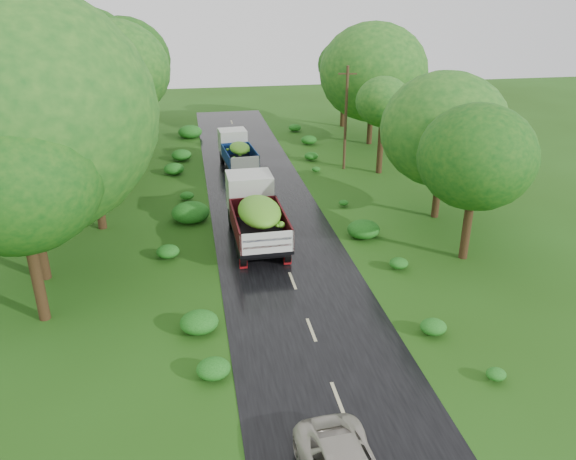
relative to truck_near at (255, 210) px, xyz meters
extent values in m
plane|color=#1E440E|center=(1.08, -12.75, -1.66)|extent=(120.00, 120.00, 0.00)
cube|color=black|center=(1.08, -7.75, -1.65)|extent=(6.50, 80.00, 0.02)
cube|color=#BFB78C|center=(1.08, -12.75, -1.64)|extent=(0.12, 1.60, 0.00)
cube|color=#BFB78C|center=(1.08, -8.75, -1.64)|extent=(0.12, 1.60, 0.00)
cube|color=#BFB78C|center=(1.08, -4.75, -1.64)|extent=(0.12, 1.60, 0.00)
cube|color=#BFB78C|center=(1.08, -0.75, -1.64)|extent=(0.12, 1.60, 0.00)
cube|color=#BFB78C|center=(1.08, 3.25, -1.64)|extent=(0.12, 1.60, 0.00)
cube|color=#BFB78C|center=(1.08, 7.25, -1.64)|extent=(0.12, 1.60, 0.00)
cube|color=#BFB78C|center=(1.08, 11.25, -1.64)|extent=(0.12, 1.60, 0.00)
cube|color=#BFB78C|center=(1.08, 15.25, -1.64)|extent=(0.12, 1.60, 0.00)
cube|color=#BFB78C|center=(1.08, 19.25, -1.64)|extent=(0.12, 1.60, 0.00)
cube|color=#BFB78C|center=(1.08, 23.25, -1.64)|extent=(0.12, 1.60, 0.00)
cube|color=#BFB78C|center=(1.08, 27.25, -1.64)|extent=(0.12, 1.60, 0.00)
cube|color=black|center=(0.01, -0.35, -0.95)|extent=(2.01, 6.20, 0.31)
cylinder|color=black|center=(-1.10, 1.87, -1.12)|extent=(0.33, 1.10, 1.09)
cylinder|color=black|center=(1.02, 1.91, -1.12)|extent=(0.33, 1.10, 1.09)
cylinder|color=black|center=(-1.03, -1.77, -1.12)|extent=(0.33, 1.10, 1.09)
cylinder|color=black|center=(1.10, -1.73, -1.12)|extent=(0.33, 1.10, 1.09)
cylinder|color=black|center=(-1.00, -2.89, -1.12)|extent=(0.33, 1.10, 1.09)
cylinder|color=black|center=(1.12, -2.85, -1.12)|extent=(0.33, 1.10, 1.09)
cube|color=maroon|center=(-1.00, -3.26, -1.36)|extent=(0.37, 0.05, 0.49)
cube|color=maroon|center=(1.13, -3.22, -1.36)|extent=(0.37, 0.05, 0.49)
cube|color=silver|center=(-0.04, 2.11, 0.24)|extent=(2.46, 2.13, 2.08)
cube|color=black|center=(0.03, -1.50, -0.71)|extent=(2.61, 4.75, 0.18)
cube|color=#4C0D12|center=(-1.18, -1.52, -0.11)|extent=(0.18, 4.70, 1.04)
cube|color=#4C0D12|center=(1.24, -1.47, -0.11)|extent=(0.18, 4.70, 1.04)
cube|color=#4C0D12|center=(-0.02, 0.81, -0.11)|extent=(2.52, 0.14, 1.04)
cube|color=silver|center=(0.08, -3.80, -0.11)|extent=(2.52, 0.14, 1.04)
ellipsoid|color=#39911A|center=(0.03, -1.50, 0.55)|extent=(2.19, 3.99, 1.09)
cube|color=black|center=(0.26, 12.38, -1.08)|extent=(1.96, 5.17, 0.25)
cylinder|color=black|center=(-0.76, 14.15, -1.22)|extent=(0.32, 0.92, 0.90)
cylinder|color=black|center=(0.98, 14.29, -1.22)|extent=(0.32, 0.92, 0.90)
cylinder|color=black|center=(-0.52, 11.16, -1.22)|extent=(0.32, 0.92, 0.90)
cylinder|color=black|center=(1.22, 11.30, -1.22)|extent=(0.32, 0.92, 0.90)
cylinder|color=black|center=(-0.44, 10.25, -1.22)|extent=(0.32, 0.92, 0.90)
cylinder|color=black|center=(1.30, 10.39, -1.22)|extent=(0.32, 0.92, 0.90)
cube|color=maroon|center=(-0.42, 9.94, -1.41)|extent=(0.31, 0.06, 0.40)
cube|color=maroon|center=(1.32, 10.08, -1.41)|extent=(0.31, 0.06, 0.40)
cube|color=silver|center=(0.10, 14.40, -0.10)|extent=(2.12, 1.86, 1.71)
cube|color=black|center=(0.34, 11.44, -0.88)|extent=(2.37, 4.02, 0.14)
cube|color=navy|center=(-0.66, 11.36, -0.38)|extent=(0.38, 3.86, 0.85)
cube|color=navy|center=(1.33, 11.52, -0.38)|extent=(0.38, 3.86, 0.85)
cube|color=navy|center=(0.18, 13.33, -0.38)|extent=(2.07, 0.24, 0.85)
cube|color=silver|center=(0.49, 9.55, -0.38)|extent=(2.07, 0.24, 0.85)
ellipsoid|color=#39911A|center=(0.34, 11.44, 0.15)|extent=(1.99, 3.38, 0.90)
cylinder|color=#382616|center=(7.83, 11.06, 1.98)|extent=(0.24, 0.24, 7.28)
cube|color=#382616|center=(7.83, 11.06, 5.07)|extent=(1.26, 0.37, 0.09)
cylinder|color=black|center=(-9.33, -6.04, 1.71)|extent=(0.44, 0.44, 6.75)
ellipsoid|color=#0E4812|center=(-9.33, -6.04, 4.28)|extent=(3.51, 3.51, 3.16)
cylinder|color=black|center=(-10.02, -2.46, 2.63)|extent=(0.49, 0.49, 8.60)
ellipsoid|color=#0E4812|center=(-10.02, -2.46, 5.90)|extent=(4.82, 4.82, 4.34)
cylinder|color=black|center=(-8.14, 3.01, 2.15)|extent=(0.46, 0.46, 7.63)
ellipsoid|color=#0E4812|center=(-8.14, 3.01, 5.05)|extent=(3.66, 3.66, 3.30)
cylinder|color=black|center=(-10.23, 8.87, 2.56)|extent=(0.48, 0.48, 8.45)
ellipsoid|color=#0E4812|center=(-10.23, 8.87, 5.77)|extent=(4.19, 4.19, 3.77)
cylinder|color=black|center=(-7.74, 14.15, 2.29)|extent=(0.47, 0.47, 7.90)
ellipsoid|color=#0E4812|center=(-7.74, 14.15, 5.29)|extent=(3.86, 3.86, 3.47)
cylinder|color=black|center=(-10.43, 18.54, 2.34)|extent=(0.47, 0.47, 8.00)
ellipsoid|color=#0E4812|center=(-10.43, 18.54, 5.38)|extent=(4.19, 4.19, 3.77)
cylinder|color=black|center=(-8.15, 24.34, 1.95)|extent=(0.45, 0.45, 7.23)
ellipsoid|color=#0E4812|center=(-8.15, 24.34, 4.69)|extent=(3.99, 3.99, 3.59)
cylinder|color=black|center=(9.78, -3.90, 1.25)|extent=(0.42, 0.42, 5.84)
ellipsoid|color=#155518|center=(9.78, -3.90, 3.47)|extent=(3.30, 3.30, 2.97)
cylinder|color=black|center=(10.59, 1.32, 1.24)|extent=(0.42, 0.42, 5.81)
ellipsoid|color=#155518|center=(10.59, 1.32, 3.45)|extent=(3.73, 3.73, 3.36)
cylinder|color=black|center=(10.04, 9.74, 1.19)|extent=(0.42, 0.42, 5.71)
ellipsoid|color=#155518|center=(10.04, 9.74, 3.36)|extent=(2.75, 2.75, 2.47)
cylinder|color=black|center=(11.77, 17.39, 1.66)|extent=(0.44, 0.44, 6.64)
ellipsoid|color=#155518|center=(11.77, 17.39, 4.18)|extent=(4.16, 4.16, 3.75)
cylinder|color=black|center=(11.20, 23.84, 1.52)|extent=(0.43, 0.43, 6.36)
ellipsoid|color=#155518|center=(11.20, 23.84, 3.94)|extent=(3.12, 3.12, 2.81)
camera|label=1|loc=(-3.08, -26.74, 10.79)|focal=35.00mm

